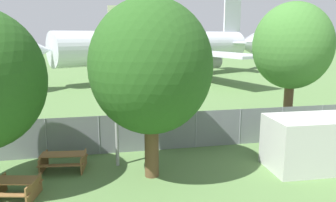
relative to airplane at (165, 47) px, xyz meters
name	(u,v)px	position (x,y,z in m)	size (l,w,h in m)	color
perimeter_fence	(149,132)	(-6.43, -28.76, -3.26)	(56.07, 0.07, 2.01)	gray
airplane	(165,47)	(0.00, 0.00, 0.00)	(37.36, 29.96, 12.65)	silver
portable_cabin	(318,143)	(0.76, -32.52, -3.07)	(4.59, 2.50, 2.40)	silver
picnic_bench_near_cabin	(15,187)	(-12.06, -32.87, -3.80)	(1.85, 1.70, 0.76)	brown
picnic_bench_open_grass	(64,160)	(-10.58, -30.45, -3.78)	(2.12, 1.62, 0.76)	brown
tree_near_hangar	(151,67)	(-6.76, -31.89, 0.46)	(5.04, 5.04, 7.52)	brown
tree_far_right	(292,46)	(2.55, -27.09, 1.04)	(4.70, 4.70, 7.93)	brown
light_mast	(115,71)	(-8.16, -30.45, 0.19)	(0.44, 0.44, 7.22)	#99999E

